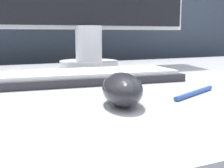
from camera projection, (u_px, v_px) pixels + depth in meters
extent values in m
cube|color=#333D4C|center=(42.00, 114.00, 1.25)|extent=(5.00, 0.03, 1.02)
ellipsoid|color=#232328|center=(122.00, 89.00, 0.45)|extent=(0.09, 0.13, 0.05)
cube|color=#28282D|center=(78.00, 78.00, 0.67)|extent=(0.46, 0.18, 0.02)
cube|color=white|center=(78.00, 73.00, 0.67)|extent=(0.43, 0.16, 0.01)
cylinder|color=white|center=(89.00, 64.00, 0.97)|extent=(0.18, 0.18, 0.02)
cylinder|color=white|center=(89.00, 43.00, 0.96)|extent=(0.08, 0.08, 0.11)
cylinder|color=#284C9E|center=(195.00, 93.00, 0.53)|extent=(0.12, 0.07, 0.01)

